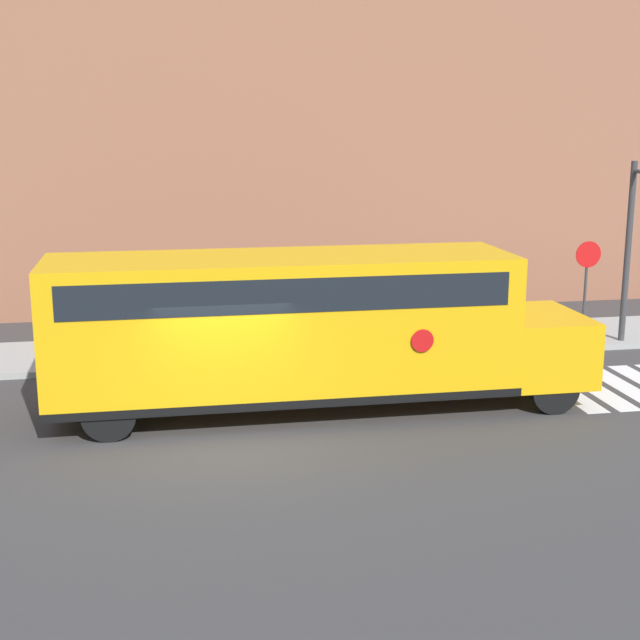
% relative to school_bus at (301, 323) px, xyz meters
% --- Properties ---
extents(ground_plane, '(60.00, 60.00, 0.00)m').
position_rel_school_bus_xyz_m(ground_plane, '(-1.64, -1.71, -1.82)').
color(ground_plane, '#3A3838').
extents(sidewalk_strip, '(44.00, 3.00, 0.15)m').
position_rel_school_bus_xyz_m(sidewalk_strip, '(-1.64, 4.79, -1.75)').
color(sidewalk_strip, '#9E9E99').
rests_on(sidewalk_strip, ground).
extents(building_backdrop, '(32.00, 4.00, 11.65)m').
position_rel_school_bus_xyz_m(building_backdrop, '(-1.64, 11.29, 4.01)').
color(building_backdrop, '#935B42').
rests_on(building_backdrop, ground).
extents(school_bus, '(10.87, 2.57, 3.18)m').
position_rel_school_bus_xyz_m(school_bus, '(0.00, 0.00, 0.00)').
color(school_bus, '#EAA80F').
rests_on(school_bus, ground).
extents(stop_sign, '(0.67, 0.10, 2.79)m').
position_rel_school_bus_xyz_m(stop_sign, '(7.91, 3.58, 0.00)').
color(stop_sign, '#38383A').
rests_on(stop_sign, ground).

